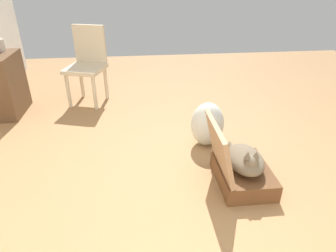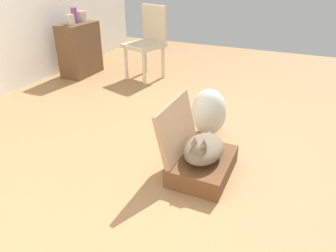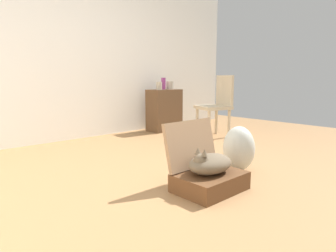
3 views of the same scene
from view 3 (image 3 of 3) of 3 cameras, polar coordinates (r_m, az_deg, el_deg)
ground_plane at (r=2.96m, az=3.24°, el=-8.62°), size 7.68×7.68×0.00m
wall_back at (r=4.69m, az=-17.36°, el=13.63°), size 6.40×0.15×2.60m
suitcase_base at (r=2.48m, az=7.99°, el=-10.49°), size 0.55×0.41×0.15m
suitcase_lid at (r=2.54m, az=4.37°, el=-3.49°), size 0.55×0.13×0.40m
cat at (r=2.42m, az=7.92°, el=-7.07°), size 0.49×0.28×0.22m
plastic_bag_white at (r=3.01m, az=13.34°, el=-4.19°), size 0.28×0.32×0.44m
side_table at (r=5.14m, az=-0.71°, el=3.04°), size 0.57×0.32×0.71m
vase_tall at (r=4.99m, az=-1.71°, el=7.67°), size 0.10×0.10×0.13m
vase_short at (r=5.21m, az=0.37°, el=7.77°), size 0.12×0.12×0.14m
vase_round at (r=5.12m, az=-0.88°, el=8.10°), size 0.08×0.08×0.20m
chair at (r=4.69m, az=9.39°, el=4.24°), size 0.56×0.55×0.94m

